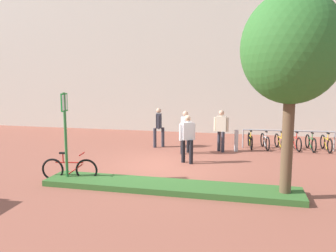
{
  "coord_description": "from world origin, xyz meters",
  "views": [
    {
      "loc": [
        2.72,
        -11.07,
        2.99
      ],
      "look_at": [
        -0.19,
        1.18,
        1.23
      ],
      "focal_mm": 36.29,
      "sensor_mm": 36.0,
      "label": 1
    }
  ],
  "objects_px": {
    "bike_rack_cluster": "(287,141)",
    "person_shirt_white": "(185,129)",
    "parking_sign_post": "(65,124)",
    "person_casual_tan": "(221,128)",
    "bollard_steel": "(236,141)",
    "bike_at_sign": "(70,169)",
    "person_suited_navy": "(159,125)",
    "tree_sidewalk": "(292,49)",
    "person_shirt_blue": "(187,136)"
  },
  "relations": [
    {
      "from": "bike_rack_cluster",
      "to": "bollard_steel",
      "type": "bearing_deg",
      "value": -156.8
    },
    {
      "from": "bike_rack_cluster",
      "to": "person_suited_navy",
      "type": "xyz_separation_m",
      "value": [
        -5.45,
        -0.77,
        0.64
      ]
    },
    {
      "from": "person_shirt_blue",
      "to": "person_suited_navy",
      "type": "height_order",
      "value": "same"
    },
    {
      "from": "tree_sidewalk",
      "to": "bike_at_sign",
      "type": "distance_m",
      "value": 6.89
    },
    {
      "from": "parking_sign_post",
      "to": "person_shirt_white",
      "type": "xyz_separation_m",
      "value": [
        2.66,
        4.55,
        -0.71
      ]
    },
    {
      "from": "bike_rack_cluster",
      "to": "person_shirt_white",
      "type": "relative_size",
      "value": 2.18
    },
    {
      "from": "parking_sign_post",
      "to": "person_shirt_white",
      "type": "bearing_deg",
      "value": 59.69
    },
    {
      "from": "person_casual_tan",
      "to": "bike_at_sign",
      "type": "bearing_deg",
      "value": -128.22
    },
    {
      "from": "bike_at_sign",
      "to": "person_shirt_white",
      "type": "relative_size",
      "value": 0.97
    },
    {
      "from": "bike_at_sign",
      "to": "bollard_steel",
      "type": "relative_size",
      "value": 1.85
    },
    {
      "from": "tree_sidewalk",
      "to": "person_shirt_white",
      "type": "height_order",
      "value": "tree_sidewalk"
    },
    {
      "from": "tree_sidewalk",
      "to": "person_shirt_white",
      "type": "relative_size",
      "value": 2.93
    },
    {
      "from": "bike_rack_cluster",
      "to": "bollard_steel",
      "type": "distance_m",
      "value": 2.29
    },
    {
      "from": "bike_at_sign",
      "to": "person_casual_tan",
      "type": "height_order",
      "value": "person_casual_tan"
    },
    {
      "from": "bike_at_sign",
      "to": "person_casual_tan",
      "type": "distance_m",
      "value": 6.51
    },
    {
      "from": "bike_at_sign",
      "to": "person_shirt_blue",
      "type": "bearing_deg",
      "value": 43.82
    },
    {
      "from": "person_casual_tan",
      "to": "bike_rack_cluster",
      "type": "bearing_deg",
      "value": 22.05
    },
    {
      "from": "tree_sidewalk",
      "to": "person_casual_tan",
      "type": "bearing_deg",
      "value": 111.23
    },
    {
      "from": "bike_at_sign",
      "to": "bollard_steel",
      "type": "height_order",
      "value": "bollard_steel"
    },
    {
      "from": "bike_rack_cluster",
      "to": "person_shirt_blue",
      "type": "xyz_separation_m",
      "value": [
        -3.73,
        -3.32,
        0.64
      ]
    },
    {
      "from": "parking_sign_post",
      "to": "person_casual_tan",
      "type": "xyz_separation_m",
      "value": [
        4.02,
        5.21,
        -0.71
      ]
    },
    {
      "from": "tree_sidewalk",
      "to": "bollard_steel",
      "type": "height_order",
      "value": "tree_sidewalk"
    },
    {
      "from": "bollard_steel",
      "to": "person_casual_tan",
      "type": "bearing_deg",
      "value": -162.02
    },
    {
      "from": "bike_rack_cluster",
      "to": "person_suited_navy",
      "type": "height_order",
      "value": "person_suited_navy"
    },
    {
      "from": "person_shirt_blue",
      "to": "tree_sidewalk",
      "type": "bearing_deg",
      "value": -44.5
    },
    {
      "from": "bollard_steel",
      "to": "bike_at_sign",
      "type": "bearing_deg",
      "value": -131.15
    },
    {
      "from": "parking_sign_post",
      "to": "person_shirt_white",
      "type": "height_order",
      "value": "parking_sign_post"
    },
    {
      "from": "person_casual_tan",
      "to": "person_suited_navy",
      "type": "distance_m",
      "value": 2.75
    },
    {
      "from": "tree_sidewalk",
      "to": "person_casual_tan",
      "type": "relative_size",
      "value": 2.93
    },
    {
      "from": "tree_sidewalk",
      "to": "bollard_steel",
      "type": "distance_m",
      "value": 6.44
    },
    {
      "from": "parking_sign_post",
      "to": "bollard_steel",
      "type": "height_order",
      "value": "parking_sign_post"
    },
    {
      "from": "person_casual_tan",
      "to": "person_suited_navy",
      "type": "height_order",
      "value": "same"
    },
    {
      "from": "bike_rack_cluster",
      "to": "person_casual_tan",
      "type": "bearing_deg",
      "value": -157.95
    },
    {
      "from": "person_shirt_blue",
      "to": "person_suited_navy",
      "type": "bearing_deg",
      "value": 123.97
    },
    {
      "from": "tree_sidewalk",
      "to": "parking_sign_post",
      "type": "relative_size",
      "value": 1.94
    },
    {
      "from": "parking_sign_post",
      "to": "person_casual_tan",
      "type": "relative_size",
      "value": 1.51
    },
    {
      "from": "bike_at_sign",
      "to": "person_suited_navy",
      "type": "bearing_deg",
      "value": 76.75
    },
    {
      "from": "parking_sign_post",
      "to": "person_shirt_white",
      "type": "distance_m",
      "value": 5.31
    },
    {
      "from": "bike_rack_cluster",
      "to": "person_shirt_white",
      "type": "height_order",
      "value": "person_shirt_white"
    },
    {
      "from": "bike_at_sign",
      "to": "bollard_steel",
      "type": "bearing_deg",
      "value": 48.85
    },
    {
      "from": "tree_sidewalk",
      "to": "person_shirt_white",
      "type": "bearing_deg",
      "value": 126.77
    },
    {
      "from": "bollard_steel",
      "to": "tree_sidewalk",
      "type": "bearing_deg",
      "value": -75.41
    },
    {
      "from": "person_shirt_blue",
      "to": "person_suited_navy",
      "type": "xyz_separation_m",
      "value": [
        -1.72,
        2.55,
        0.0
      ]
    },
    {
      "from": "parking_sign_post",
      "to": "bike_rack_cluster",
      "type": "relative_size",
      "value": 0.69
    },
    {
      "from": "bike_at_sign",
      "to": "bike_rack_cluster",
      "type": "bearing_deg",
      "value": 42.63
    },
    {
      "from": "person_shirt_white",
      "to": "bollard_steel",
      "type": "bearing_deg",
      "value": 23.56
    },
    {
      "from": "person_casual_tan",
      "to": "person_shirt_white",
      "type": "xyz_separation_m",
      "value": [
        -1.37,
        -0.66,
        0.0
      ]
    },
    {
      "from": "person_casual_tan",
      "to": "person_shirt_white",
      "type": "relative_size",
      "value": 1.0
    },
    {
      "from": "parking_sign_post",
      "to": "bollard_steel",
      "type": "xyz_separation_m",
      "value": [
        4.64,
        5.41,
        -1.24
      ]
    },
    {
      "from": "tree_sidewalk",
      "to": "bike_rack_cluster",
      "type": "height_order",
      "value": "tree_sidewalk"
    }
  ]
}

